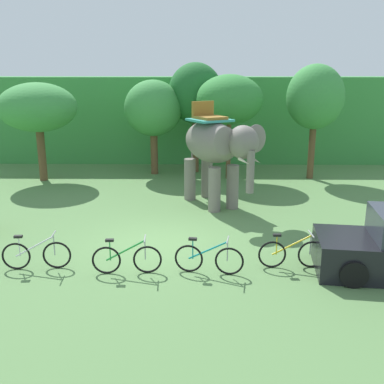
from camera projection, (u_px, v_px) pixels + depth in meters
The scene contains 12 objects.
ground_plane at pixel (159, 244), 12.79m from camera, with size 80.00×80.00×0.00m, color #567F47.
foliage_hedge at pixel (179, 116), 26.32m from camera, with size 36.00×6.00×4.57m, color #3D8E42.
tree_far_left at pixel (38, 108), 19.63m from camera, with size 3.44×3.44×4.39m.
tree_center_left at pixel (153, 109), 20.99m from camera, with size 2.74×2.74×4.49m.
tree_center at pixel (196, 94), 21.27m from camera, with size 2.62×2.62×5.28m.
tree_left at pixel (230, 100), 19.90m from camera, with size 3.01×3.01×4.74m.
tree_right at pixel (315, 98), 19.90m from camera, with size 2.56×2.56×5.19m.
elephant at pixel (216, 147), 15.96m from camera, with size 3.20×4.07×3.78m.
bike_white at pixel (36, 255), 11.10m from camera, with size 1.71×0.52×0.92m.
bike_green at pixel (127, 259), 10.85m from camera, with size 1.71×0.52×0.92m.
bike_teal at pixel (209, 259), 10.85m from camera, with size 1.70×0.52×0.92m.
bike_yellow at pixel (292, 253), 11.18m from camera, with size 1.71×0.52×0.92m.
Camera 1 is at (1.14, -11.95, 4.78)m, focal length 41.55 mm.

